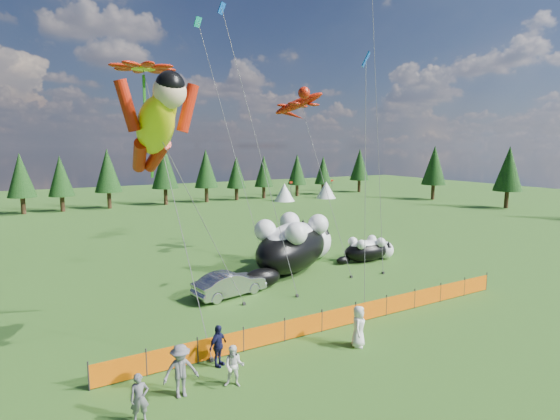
# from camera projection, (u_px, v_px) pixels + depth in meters

# --- Properties ---
(ground) EXTENTS (160.00, 160.00, 0.00)m
(ground) POSITION_uv_depth(u_px,v_px,m) (305.00, 307.00, 23.40)
(ground) COLOR #113309
(ground) RESTS_ON ground
(safety_fence) EXTENTS (22.06, 0.06, 1.10)m
(safety_fence) POSITION_uv_depth(u_px,v_px,m) (339.00, 317.00, 20.74)
(safety_fence) COLOR #262626
(safety_fence) RESTS_ON ground
(tree_line) EXTENTS (90.00, 4.00, 8.00)m
(tree_line) POSITION_uv_depth(u_px,v_px,m) (132.00, 179.00, 61.52)
(tree_line) COLOR black
(tree_line) RESTS_ON ground
(festival_tents) EXTENTS (50.00, 3.20, 2.80)m
(festival_tents) POSITION_uv_depth(u_px,v_px,m) (219.00, 196.00, 62.98)
(festival_tents) COLOR white
(festival_tents) RESTS_ON ground
(cat_large) EXTENTS (9.35, 7.34, 3.79)m
(cat_large) POSITION_uv_depth(u_px,v_px,m) (295.00, 244.00, 30.45)
(cat_large) COLOR black
(cat_large) RESTS_ON ground
(cat_small) EXTENTS (5.05, 2.04, 1.82)m
(cat_small) POSITION_uv_depth(u_px,v_px,m) (368.00, 250.00, 32.80)
(cat_small) COLOR black
(cat_small) RESTS_ON ground
(car) EXTENTS (4.56, 2.33, 1.43)m
(car) POSITION_uv_depth(u_px,v_px,m) (230.00, 284.00, 25.11)
(car) COLOR #AEAEB2
(car) RESTS_ON ground
(spectator_a) EXTENTS (0.61, 0.43, 1.58)m
(spectator_a) POSITION_uv_depth(u_px,v_px,m) (139.00, 398.00, 13.60)
(spectator_a) COLOR slate
(spectator_a) RESTS_ON ground
(spectator_b) EXTENTS (0.86, 0.77, 1.53)m
(spectator_b) POSITION_uv_depth(u_px,v_px,m) (234.00, 366.00, 15.62)
(spectator_b) COLOR white
(spectator_b) RESTS_ON ground
(spectator_c) EXTENTS (1.10, 0.93, 1.68)m
(spectator_c) POSITION_uv_depth(u_px,v_px,m) (218.00, 346.00, 17.07)
(spectator_c) COLOR #15173C
(spectator_c) RESTS_ON ground
(spectator_d) EXTENTS (1.26, 0.73, 1.88)m
(spectator_d) POSITION_uv_depth(u_px,v_px,m) (181.00, 371.00, 14.96)
(spectator_d) COLOR slate
(spectator_d) RESTS_ON ground
(spectator_e) EXTENTS (1.04, 1.02, 1.81)m
(spectator_e) POSITION_uv_depth(u_px,v_px,m) (358.00, 326.00, 18.74)
(spectator_e) COLOR white
(spectator_e) RESTS_ON ground
(superhero_kite) EXTENTS (7.73, 5.90, 12.36)m
(superhero_kite) POSITION_uv_depth(u_px,v_px,m) (155.00, 127.00, 17.11)
(superhero_kite) COLOR yellow
(superhero_kite) RESTS_ON ground
(gecko_kite) EXTENTS (6.18, 12.30, 14.86)m
(gecko_kite) POSITION_uv_depth(u_px,v_px,m) (298.00, 104.00, 35.24)
(gecko_kite) COLOR #B51B09
(gecko_kite) RESTS_ON ground
(flower_kite) EXTENTS (3.31, 7.30, 13.27)m
(flower_kite) POSITION_uv_depth(u_px,v_px,m) (143.00, 71.00, 20.11)
(flower_kite) COLOR #B51B09
(flower_kite) RESTS_ON ground
(diamond_kite_a) EXTENTS (2.36, 6.42, 18.07)m
(diamond_kite_a) POSITION_uv_depth(u_px,v_px,m) (226.00, 26.00, 26.66)
(diamond_kite_a) COLOR blue
(diamond_kite_a) RESTS_ON ground
(diamond_kite_c) EXTENTS (2.10, 2.80, 14.21)m
(diamond_kite_c) POSITION_uv_depth(u_px,v_px,m) (366.00, 67.00, 24.28)
(diamond_kite_c) COLOR blue
(diamond_kite_c) RESTS_ON ground
(diamond_kite_d) EXTENTS (1.86, 8.96, 19.53)m
(diamond_kite_d) POSITION_uv_depth(u_px,v_px,m) (201.00, 35.00, 31.91)
(diamond_kite_d) COLOR #0C987F
(diamond_kite_d) RESTS_ON ground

